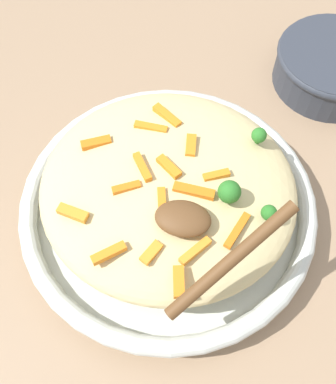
% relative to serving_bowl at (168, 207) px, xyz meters
% --- Properties ---
extents(ground_plane, '(2.40, 2.40, 0.00)m').
position_rel_serving_bowl_xyz_m(ground_plane, '(0.00, 0.00, -0.03)').
color(ground_plane, '#9E7F60').
extents(serving_bowl, '(0.35, 0.35, 0.05)m').
position_rel_serving_bowl_xyz_m(serving_bowl, '(0.00, 0.00, 0.00)').
color(serving_bowl, silver).
rests_on(serving_bowl, ground_plane).
extents(pasta_mound, '(0.29, 0.27, 0.06)m').
position_rel_serving_bowl_xyz_m(pasta_mound, '(0.00, 0.00, 0.05)').
color(pasta_mound, '#DBC689').
rests_on(pasta_mound, serving_bowl).
extents(carrot_piece_0, '(0.01, 0.03, 0.01)m').
position_rel_serving_bowl_xyz_m(carrot_piece_0, '(-0.02, -0.04, 0.08)').
color(carrot_piece_0, orange).
rests_on(carrot_piece_0, pasta_mound).
extents(carrot_piece_1, '(0.02, 0.03, 0.01)m').
position_rel_serving_bowl_xyz_m(carrot_piece_1, '(-0.03, 0.11, 0.07)').
color(carrot_piece_1, orange).
rests_on(carrot_piece_1, pasta_mound).
extents(carrot_piece_2, '(0.03, 0.02, 0.01)m').
position_rel_serving_bowl_xyz_m(carrot_piece_2, '(0.09, 0.06, 0.07)').
color(carrot_piece_2, orange).
rests_on(carrot_piece_2, pasta_mound).
extents(carrot_piece_3, '(0.01, 0.03, 0.01)m').
position_rel_serving_bowl_xyz_m(carrot_piece_3, '(-0.00, 0.03, 0.08)').
color(carrot_piece_3, orange).
rests_on(carrot_piece_3, pasta_mound).
extents(carrot_piece_4, '(0.03, 0.03, 0.01)m').
position_rel_serving_bowl_xyz_m(carrot_piece_4, '(0.00, -0.01, 0.08)').
color(carrot_piece_4, orange).
rests_on(carrot_piece_4, pasta_mound).
extents(carrot_piece_5, '(0.03, 0.03, 0.01)m').
position_rel_serving_bowl_xyz_m(carrot_piece_5, '(0.03, 0.00, 0.08)').
color(carrot_piece_5, orange).
rests_on(carrot_piece_5, pasta_mound).
extents(carrot_piece_6, '(0.04, 0.03, 0.01)m').
position_rel_serving_bowl_xyz_m(carrot_piece_6, '(0.02, -0.08, 0.07)').
color(carrot_piece_6, orange).
rests_on(carrot_piece_6, pasta_mound).
extents(carrot_piece_7, '(0.03, 0.02, 0.01)m').
position_rel_serving_bowl_xyz_m(carrot_piece_7, '(0.04, 0.03, 0.08)').
color(carrot_piece_7, orange).
rests_on(carrot_piece_7, pasta_mound).
extents(carrot_piece_8, '(0.04, 0.01, 0.01)m').
position_rel_serving_bowl_xyz_m(carrot_piece_8, '(-0.03, 0.02, 0.08)').
color(carrot_piece_8, orange).
rests_on(carrot_piece_8, pasta_mound).
extents(carrot_piece_9, '(0.03, 0.03, 0.01)m').
position_rel_serving_bowl_xyz_m(carrot_piece_9, '(-0.04, 0.08, 0.07)').
color(carrot_piece_9, orange).
rests_on(carrot_piece_9, pasta_mound).
extents(carrot_piece_10, '(0.04, 0.01, 0.01)m').
position_rel_serving_bowl_xyz_m(carrot_piece_10, '(0.03, -0.06, 0.08)').
color(carrot_piece_10, orange).
rests_on(carrot_piece_10, pasta_mound).
extents(carrot_piece_11, '(0.03, 0.03, 0.01)m').
position_rel_serving_bowl_xyz_m(carrot_piece_11, '(0.04, 0.10, 0.07)').
color(carrot_piece_11, orange).
rests_on(carrot_piece_11, pasta_mound).
extents(carrot_piece_12, '(0.02, 0.04, 0.01)m').
position_rel_serving_bowl_xyz_m(carrot_piece_12, '(-0.08, 0.05, 0.07)').
color(carrot_piece_12, orange).
rests_on(carrot_piece_12, pasta_mound).
extents(carrot_piece_13, '(0.03, 0.02, 0.01)m').
position_rel_serving_bowl_xyz_m(carrot_piece_13, '(0.09, -0.03, 0.07)').
color(carrot_piece_13, orange).
rests_on(carrot_piece_13, pasta_mound).
extents(carrot_piece_14, '(0.02, 0.03, 0.01)m').
position_rel_serving_bowl_xyz_m(carrot_piece_14, '(0.00, 0.09, 0.07)').
color(carrot_piece_14, orange).
rests_on(carrot_piece_14, pasta_mound).
extents(carrot_piece_15, '(0.03, 0.02, 0.01)m').
position_rel_serving_bowl_xyz_m(carrot_piece_15, '(-0.05, -0.01, 0.08)').
color(carrot_piece_15, orange).
rests_on(carrot_piece_15, pasta_mound).
extents(broccoli_floret_0, '(0.02, 0.02, 0.03)m').
position_rel_serving_bowl_xyz_m(broccoli_floret_0, '(-0.07, 0.02, 0.09)').
color(broccoli_floret_0, '#296820').
rests_on(broccoli_floret_0, pasta_mound).
extents(broccoli_floret_1, '(0.02, 0.02, 0.02)m').
position_rel_serving_bowl_xyz_m(broccoli_floret_1, '(-0.09, -0.06, 0.08)').
color(broccoli_floret_1, '#296820').
rests_on(broccoli_floret_1, pasta_mound).
extents(broccoli_floret_2, '(0.02, 0.02, 0.02)m').
position_rel_serving_bowl_xyz_m(broccoli_floret_2, '(-0.11, 0.03, 0.08)').
color(broccoli_floret_2, '#296820').
rests_on(broccoli_floret_2, pasta_mound).
extents(serving_spoon, '(0.13, 0.12, 0.07)m').
position_rel_serving_bowl_xyz_m(serving_spoon, '(-0.04, 0.07, 0.09)').
color(serving_spoon, brown).
rests_on(serving_spoon, pasta_mound).
extents(companion_bowl, '(0.17, 0.17, 0.06)m').
position_rel_serving_bowl_xyz_m(companion_bowl, '(-0.20, -0.27, 0.01)').
color(companion_bowl, '#333842').
rests_on(companion_bowl, ground_plane).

